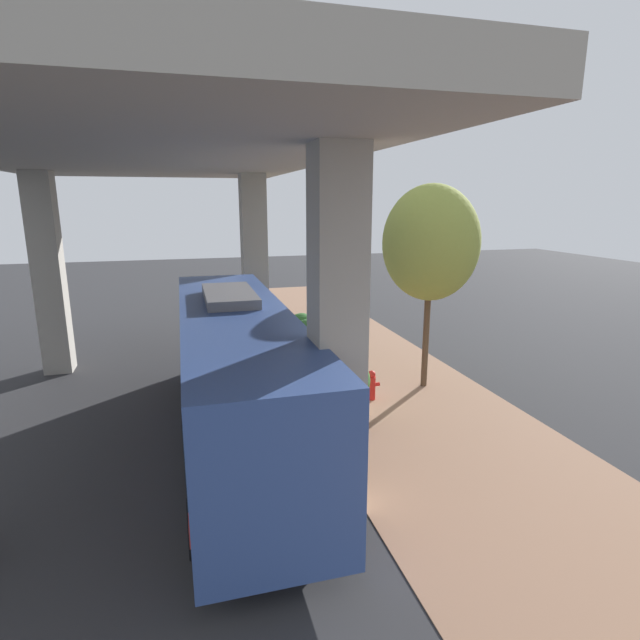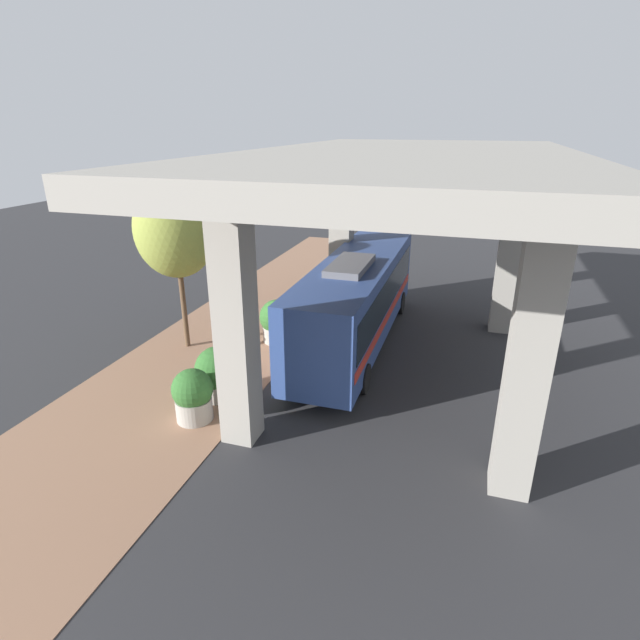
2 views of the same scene
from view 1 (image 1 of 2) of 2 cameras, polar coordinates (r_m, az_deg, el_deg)
name	(u,v)px [view 1 (image 1 of 2)]	position (r m, az deg, el deg)	size (l,w,h in m)	color
ground_plane	(300,403)	(15.03, -2.30, -9.50)	(80.00, 80.00, 0.00)	#2D2D30
sidewalk_strip	(393,393)	(15.93, 8.38, -8.24)	(6.00, 40.00, 0.02)	#936B51
overpass	(139,176)	(13.52, -19.93, 15.25)	(9.40, 18.32, 7.42)	#9E998E
bus	(236,366)	(12.28, -9.53, -5.24)	(2.60, 11.24, 3.62)	#334C8C
fire_hydrant	(371,385)	(15.18, 5.89, -7.42)	(0.52, 0.25, 0.93)	red
planter_front	(309,342)	(18.15, -1.27, -2.58)	(1.44, 1.44, 1.71)	#9E998E
planter_middle	(345,387)	(13.91, 2.88, -7.60)	(1.39, 1.39, 1.74)	#9E998E
planter_back	(302,334)	(19.48, -2.11, -1.56)	(1.19, 1.19, 1.63)	#9E998E
street_tree_near	(431,243)	(15.69, 12.54, 8.55)	(2.94, 2.94, 6.38)	brown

